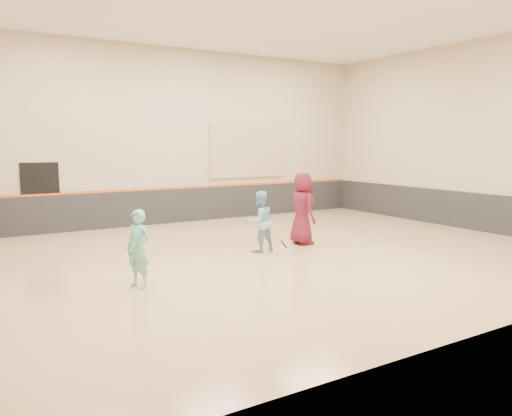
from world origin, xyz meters
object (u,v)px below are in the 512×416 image
girl (138,249)px  young_man (302,208)px  spare_racket (227,244)px  instructor (260,222)px

girl → young_man: size_ratio=0.77×
girl → young_man: 5.49m
young_man → spare_racket: (-1.94, 0.80, -0.92)m
instructor → girl: bearing=15.5°
spare_racket → girl: bearing=-142.2°
instructor → spare_racket: 1.33m
instructor → young_man: (1.52, 0.24, 0.21)m
young_man → spare_racket: bearing=74.5°
instructor → spare_racket: size_ratio=2.38×
instructor → young_man: size_ratio=0.79×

